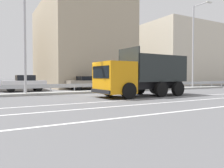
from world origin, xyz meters
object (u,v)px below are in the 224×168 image
at_px(dump_truck, 133,79).
at_px(median_road_sign, 156,79).
at_px(street_lamp_2, 194,43).
at_px(parked_car_4, 24,83).
at_px(parked_car_5, 89,83).
at_px(church_tower, 105,50).
at_px(street_lamp_1, 25,24).

bearing_deg(dump_truck, median_road_sign, -54.96).
bearing_deg(street_lamp_2, median_road_sign, 178.16).
relative_size(dump_truck, parked_car_4, 1.81).
xyz_separation_m(street_lamp_2, parked_car_5, (-11.01, 4.61, -4.49)).
distance_m(dump_truck, parked_car_4, 11.14).
bearing_deg(church_tower, street_lamp_2, -89.08).
distance_m(street_lamp_1, church_tower, 27.75).
bearing_deg(median_road_sign, church_tower, 76.56).
bearing_deg(church_tower, dump_truck, -113.45).
bearing_deg(street_lamp_1, dump_truck, -34.44).
bearing_deg(median_road_sign, street_lamp_1, -179.23).
bearing_deg(parked_car_5, median_road_sign, 49.28).
bearing_deg(dump_truck, parked_car_5, -5.22).
distance_m(dump_truck, church_tower, 28.63).
height_order(median_road_sign, parked_car_5, median_road_sign).
xyz_separation_m(dump_truck, parked_car_5, (0.53, 9.04, -0.51)).
distance_m(median_road_sign, parked_car_4, 12.98).
xyz_separation_m(parked_car_5, church_tower, (10.66, 16.77, 5.85)).
relative_size(dump_truck, parked_car_5, 1.44).
xyz_separation_m(street_lamp_2, parked_car_4, (-17.46, 5.00, -4.45)).
bearing_deg(parked_car_4, church_tower, -47.25).
distance_m(parked_car_5, church_tower, 20.71).
bearing_deg(median_road_sign, parked_car_4, 158.17).
distance_m(street_lamp_2, parked_car_5, 12.75).
distance_m(median_road_sign, street_lamp_1, 13.24).
bearing_deg(street_lamp_1, street_lamp_2, -0.02).
relative_size(street_lamp_2, church_tower, 0.66).
xyz_separation_m(dump_truck, parked_car_4, (-5.92, 9.43, -0.47)).
relative_size(median_road_sign, street_lamp_2, 0.23).
height_order(street_lamp_1, church_tower, church_tower).
relative_size(dump_truck, street_lamp_2, 0.74).
relative_size(parked_car_4, church_tower, 0.27).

